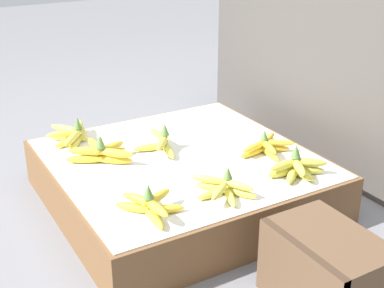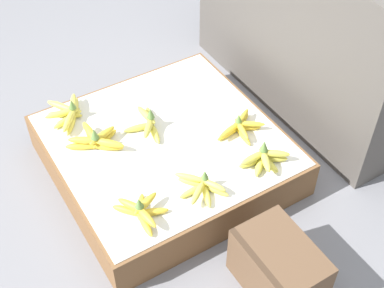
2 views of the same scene
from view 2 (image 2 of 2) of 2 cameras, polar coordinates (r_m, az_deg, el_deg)
name	(u,v)px [view 2 (image 2 of 2)]	position (r m, az deg, el deg)	size (l,w,h in m)	color
ground_plane	(167,168)	(2.44, -2.70, -2.60)	(10.00, 10.00, 0.00)	slate
display_platform	(166,154)	(2.37, -2.78, -1.09)	(0.93, 0.94, 0.19)	brown
back_vendor_table	(322,20)	(2.68, 13.72, 12.70)	(1.29, 0.57, 0.84)	#4C4742
wooden_crate	(278,268)	(2.01, 9.17, -12.91)	(0.33, 0.22, 0.23)	brown
banana_bunch_front_left	(68,113)	(2.45, -13.09, 3.25)	(0.26, 0.20, 0.10)	#DBCC4C
banana_bunch_front_midleft	(96,140)	(2.29, -10.18, 0.47)	(0.23, 0.24, 0.11)	gold
banana_bunch_front_right	(141,211)	(2.02, -5.45, -7.08)	(0.21, 0.19, 0.10)	gold
banana_bunch_middle_midleft	(148,123)	(2.34, -4.74, 2.26)	(0.24, 0.18, 0.11)	gold
banana_bunch_middle_right	(201,187)	(2.09, 0.97, -4.57)	(0.21, 0.18, 0.09)	#DBCC4C
banana_bunch_back_midright	(240,127)	(2.33, 5.16, 1.84)	(0.18, 0.22, 0.09)	gold
banana_bunch_back_right	(264,159)	(2.20, 7.65, -1.59)	(0.13, 0.21, 0.11)	gold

